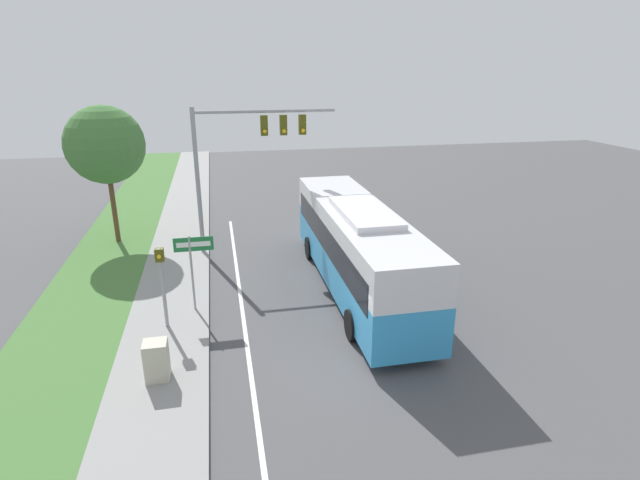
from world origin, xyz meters
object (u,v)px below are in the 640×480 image
signal_gantry (244,147)px  bus (357,244)px  street_sign (193,258)px  utility_cabinet (157,360)px  pedestrian_signal (162,275)px

signal_gantry → bus: bearing=-53.9°
signal_gantry → street_sign: size_ratio=2.34×
signal_gantry → street_sign: 7.07m
utility_cabinet → street_sign: bearing=76.8°
pedestrian_signal → street_sign: (0.98, 1.12, 0.09)m
signal_gantry → pedestrian_signal: 8.40m
street_sign → utility_cabinet: size_ratio=2.53×
signal_gantry → street_sign: bearing=-111.4°
pedestrian_signal → bus: bearing=14.0°
utility_cabinet → signal_gantry: bearing=71.9°
signal_gantry → street_sign: signal_gantry is taller
pedestrian_signal → utility_cabinet: size_ratio=2.54×
street_sign → bus: bearing=6.2°
bus → street_sign: bus is taller
pedestrian_signal → utility_cabinet: bearing=-90.2°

